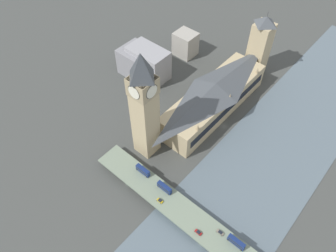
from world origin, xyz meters
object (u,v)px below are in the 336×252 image
victoria_tower (260,46)px  car_northbound_tail (160,201)px  double_decker_bus_mid (143,170)px  double_decker_bus_lead (236,242)px  car_southbound_lead (198,232)px  clock_tower (144,104)px  double_decker_bus_rear (164,187)px  road_bridge (208,232)px  parliament_hall (214,97)px  car_southbound_tail (220,232)px

victoria_tower → car_northbound_tail: size_ratio=14.38×
car_northbound_tail → double_decker_bus_mid: bearing=-20.3°
double_decker_bus_lead → car_southbound_lead: 20.98m
clock_tower → car_southbound_lead: 79.16m
double_decker_bus_lead → victoria_tower: bearing=-62.7°
victoria_tower → double_decker_bus_rear: (-20.18, 138.31, -17.58)m
clock_tower → double_decker_bus_mid: (-14.18, 18.79, -34.98)m
road_bridge → car_southbound_lead: (3.98, 4.22, 1.70)m
double_decker_bus_mid → double_decker_bus_rear: size_ratio=1.00×
parliament_hall → double_decker_bus_lead: size_ratio=9.46×
double_decker_bus_rear → clock_tower: bearing=-30.4°
clock_tower → car_southbound_lead: clock_tower is taller
road_bridge → car_southbound_tail: car_southbound_tail is taller
victoria_tower → car_southbound_tail: bearing=113.9°
road_bridge → double_decker_bus_lead: double_decker_bus_lead is taller
parliament_hall → double_decker_bus_mid: bearing=91.4°
parliament_hall → double_decker_bus_rear: bearing=104.4°
parliament_hall → double_decker_bus_lead: bearing=132.4°
victoria_tower → road_bridge: 154.41m
victoria_tower → road_bridge: bearing=111.6°
double_decker_bus_rear → car_northbound_tail: bearing=111.9°
car_southbound_lead → double_decker_bus_lead: bearing=-156.4°
victoria_tower → double_decker_bus_mid: size_ratio=5.45×
clock_tower → road_bridge: (-68.49, 22.95, -38.66)m
double_decker_bus_lead → parliament_hall: bearing=-47.6°
victoria_tower → car_northbound_tail: victoria_tower is taller
double_decker_bus_lead → double_decker_bus_mid: bearing=-0.0°
double_decker_bus_mid → victoria_tower: bearing=-89.2°
car_southbound_lead → car_southbound_tail: 12.10m
parliament_hall → double_decker_bus_lead: 105.92m
victoria_tower → car_southbound_lead: (-52.26, 146.46, -19.44)m
double_decker_bus_mid → double_decker_bus_lead: bearing=180.0°
double_decker_bus_mid → car_southbound_tail: double_decker_bus_mid is taller
victoria_tower → double_decker_bus_lead: victoria_tower is taller
car_southbound_tail → car_northbound_tail: bearing=11.0°
double_decker_bus_mid → car_southbound_lead: double_decker_bus_mid is taller
car_northbound_tail → car_southbound_lead: size_ratio=0.92×
car_northbound_tail → road_bridge: bearing=-173.5°
victoria_tower → double_decker_bus_rear: size_ratio=5.46×
clock_tower → road_bridge: clock_tower is taller
double_decker_bus_lead → double_decker_bus_rear: double_decker_bus_lead is taller
double_decker_bus_lead → car_southbound_lead: size_ratio=2.46×
double_decker_bus_rear → car_southbound_tail: size_ratio=2.34×
parliament_hall → clock_tower: clock_tower is taller
clock_tower → double_decker_bus_rear: 51.44m
double_decker_bus_mid → car_southbound_lead: bearing=170.6°
clock_tower → victoria_tower: size_ratio=1.45×
clock_tower → car_southbound_lead: bearing=157.2°
road_bridge → double_decker_bus_mid: size_ratio=16.34×
parliament_hall → car_northbound_tail: bearing=105.1°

